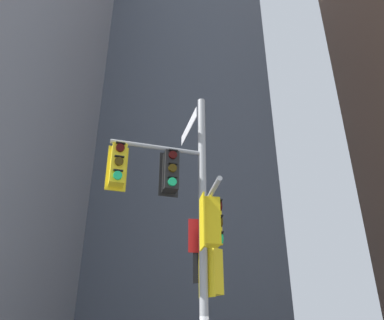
{
  "coord_description": "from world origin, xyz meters",
  "views": [
    {
      "loc": [
        0.09,
        -8.69,
        1.85
      ],
      "look_at": [
        -0.26,
        0.29,
        6.3
      ],
      "focal_mm": 36.25,
      "sensor_mm": 36.0,
      "label": 1
    }
  ],
  "objects": [
    {
      "name": "building_mid_block",
      "position": [
        -3.18,
        22.75,
        20.37
      ],
      "size": [
        16.1,
        16.1,
        40.74
      ],
      "primitive_type": "cube",
      "color": "#4C5460",
      "rests_on": "ground"
    },
    {
      "name": "signal_pole_assembly",
      "position": [
        -0.3,
        -0.2,
        4.5
      ],
      "size": [
        2.71,
        2.42,
        7.95
      ],
      "color": "#9EA0A3",
      "rests_on": "ground"
    }
  ]
}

